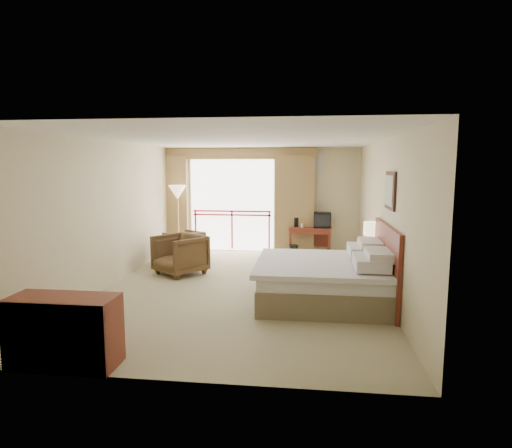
# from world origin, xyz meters

# --- Properties ---
(floor) EXTENTS (7.00, 7.00, 0.00)m
(floor) POSITION_xyz_m (0.00, 0.00, 0.00)
(floor) COLOR #9A916B
(floor) RESTS_ON ground
(ceiling) EXTENTS (7.00, 7.00, 0.00)m
(ceiling) POSITION_xyz_m (0.00, 0.00, 2.70)
(ceiling) COLOR white
(ceiling) RESTS_ON wall_back
(wall_back) EXTENTS (5.00, 0.00, 5.00)m
(wall_back) POSITION_xyz_m (0.00, 3.50, 1.35)
(wall_back) COLOR beige
(wall_back) RESTS_ON ground
(wall_front) EXTENTS (5.00, 0.00, 5.00)m
(wall_front) POSITION_xyz_m (0.00, -3.50, 1.35)
(wall_front) COLOR beige
(wall_front) RESTS_ON ground
(wall_left) EXTENTS (0.00, 7.00, 7.00)m
(wall_left) POSITION_xyz_m (-2.50, 0.00, 1.35)
(wall_left) COLOR beige
(wall_left) RESTS_ON ground
(wall_right) EXTENTS (0.00, 7.00, 7.00)m
(wall_right) POSITION_xyz_m (2.50, 0.00, 1.35)
(wall_right) COLOR beige
(wall_right) RESTS_ON ground
(balcony_door) EXTENTS (2.40, 0.00, 2.40)m
(balcony_door) POSITION_xyz_m (-0.80, 3.48, 1.20)
(balcony_door) COLOR white
(balcony_door) RESTS_ON wall_back
(balcony_railing) EXTENTS (2.09, 0.03, 1.02)m
(balcony_railing) POSITION_xyz_m (-0.80, 3.46, 0.81)
(balcony_railing) COLOR #AB0E10
(balcony_railing) RESTS_ON wall_back
(curtain_left) EXTENTS (1.00, 0.26, 2.50)m
(curtain_left) POSITION_xyz_m (-2.45, 3.35, 1.25)
(curtain_left) COLOR olive
(curtain_left) RESTS_ON wall_back
(curtain_right) EXTENTS (1.00, 0.26, 2.50)m
(curtain_right) POSITION_xyz_m (0.85, 3.35, 1.25)
(curtain_right) COLOR olive
(curtain_right) RESTS_ON wall_back
(valance) EXTENTS (4.40, 0.22, 0.28)m
(valance) POSITION_xyz_m (-0.80, 3.38, 2.55)
(valance) COLOR olive
(valance) RESTS_ON wall_back
(hvac_vent) EXTENTS (0.50, 0.04, 0.50)m
(hvac_vent) POSITION_xyz_m (1.30, 3.47, 2.35)
(hvac_vent) COLOR silver
(hvac_vent) RESTS_ON wall_back
(bed) EXTENTS (2.13, 2.06, 0.97)m
(bed) POSITION_xyz_m (1.50, -0.60, 0.38)
(bed) COLOR brown
(bed) RESTS_ON floor
(headboard) EXTENTS (0.06, 2.10, 1.30)m
(headboard) POSITION_xyz_m (2.46, -0.60, 0.65)
(headboard) COLOR #5D1D14
(headboard) RESTS_ON wall_right
(framed_art) EXTENTS (0.04, 0.72, 0.60)m
(framed_art) POSITION_xyz_m (2.47, -0.60, 1.85)
(framed_art) COLOR black
(framed_art) RESTS_ON wall_right
(nightstand) EXTENTS (0.43, 0.51, 0.61)m
(nightstand) POSITION_xyz_m (2.40, 0.60, 0.31)
(nightstand) COLOR #5D1D14
(nightstand) RESTS_ON floor
(table_lamp) EXTENTS (0.31, 0.31, 0.55)m
(table_lamp) POSITION_xyz_m (2.40, 0.65, 1.04)
(table_lamp) COLOR tan
(table_lamp) RESTS_ON nightstand
(phone) EXTENTS (0.19, 0.17, 0.07)m
(phone) POSITION_xyz_m (2.35, 0.45, 0.65)
(phone) COLOR black
(phone) RESTS_ON nightstand
(desk) EXTENTS (1.06, 0.51, 0.69)m
(desk) POSITION_xyz_m (1.25, 3.28, 0.54)
(desk) COLOR #5D1D14
(desk) RESTS_ON floor
(tv) EXTENTS (0.43, 0.34, 0.39)m
(tv) POSITION_xyz_m (1.55, 3.23, 0.88)
(tv) COLOR black
(tv) RESTS_ON desk
(coffee_maker) EXTENTS (0.13, 0.13, 0.25)m
(coffee_maker) POSITION_xyz_m (0.90, 3.23, 0.81)
(coffee_maker) COLOR black
(coffee_maker) RESTS_ON desk
(cup) EXTENTS (0.09, 0.09, 0.11)m
(cup) POSITION_xyz_m (1.05, 3.18, 0.74)
(cup) COLOR white
(cup) RESTS_ON desk
(wastebasket) EXTENTS (0.26, 0.26, 0.29)m
(wastebasket) POSITION_xyz_m (0.85, 2.84, 0.15)
(wastebasket) COLOR black
(wastebasket) RESTS_ON floor
(armchair_far) EXTENTS (1.04, 1.04, 0.69)m
(armchair_far) POSITION_xyz_m (-1.74, 2.19, 0.00)
(armchair_far) COLOR #44311E
(armchair_far) RESTS_ON floor
(armchair_near) EXTENTS (1.26, 1.26, 0.83)m
(armchair_near) POSITION_xyz_m (-1.44, 0.85, 0.00)
(armchair_near) COLOR #44311E
(armchair_near) RESTS_ON floor
(side_table) EXTENTS (0.47, 0.47, 0.51)m
(side_table) POSITION_xyz_m (-1.92, 1.40, 0.35)
(side_table) COLOR black
(side_table) RESTS_ON floor
(book) EXTENTS (0.18, 0.25, 0.02)m
(book) POSITION_xyz_m (-1.92, 1.40, 0.52)
(book) COLOR white
(book) RESTS_ON side_table
(floor_lamp) EXTENTS (0.45, 0.45, 1.75)m
(floor_lamp) POSITION_xyz_m (-2.09, 2.89, 1.51)
(floor_lamp) COLOR tan
(floor_lamp) RESTS_ON floor
(dresser) EXTENTS (1.20, 0.51, 0.80)m
(dresser) POSITION_xyz_m (-1.52, -3.30, 0.40)
(dresser) COLOR #5D1D14
(dresser) RESTS_ON floor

